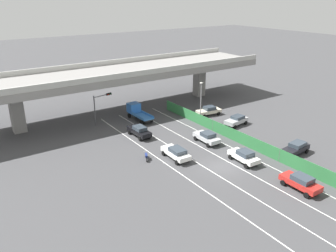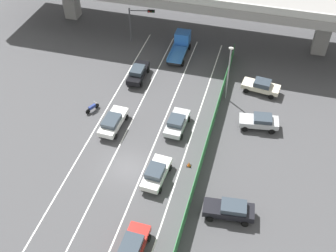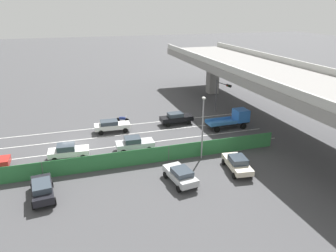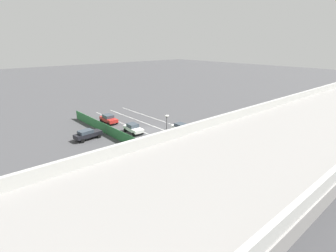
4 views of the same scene
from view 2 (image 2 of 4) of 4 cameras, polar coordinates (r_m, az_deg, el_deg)
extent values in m
plane|color=#424244|center=(42.08, -5.69, -5.65)|extent=(300.00, 300.00, 0.00)
cube|color=silver|center=(45.79, -10.43, -1.21)|extent=(0.14, 42.70, 0.01)
cube|color=silver|center=(44.65, -6.35, -2.06)|extent=(0.14, 42.70, 0.01)
cube|color=silver|center=(43.76, -2.07, -2.94)|extent=(0.14, 42.70, 0.01)
cube|color=silver|center=(43.13, 2.36, -3.83)|extent=(0.14, 42.70, 0.01)
cube|color=gray|center=(59.68, 20.53, 12.12)|extent=(1.91, 1.91, 6.43)
cube|color=#2D753D|center=(42.24, 4.99, -3.52)|extent=(0.06, 38.70, 1.79)
cylinder|color=#4C514C|center=(38.16, 2.96, -10.36)|extent=(0.10, 0.10, 1.79)
cylinder|color=#4C514C|center=(46.87, 6.61, 2.04)|extent=(0.10, 0.10, 1.79)
cylinder|color=#4C514C|center=(57.18, 9.04, 10.28)|extent=(0.10, 0.10, 1.79)
cube|color=white|center=(45.79, -7.49, 0.56)|extent=(1.94, 4.74, 0.60)
cube|color=#333D47|center=(45.15, -7.75, 0.74)|extent=(1.65, 2.31, 0.50)
cylinder|color=black|center=(47.46, -7.69, 1.62)|extent=(0.24, 0.65, 0.64)
cylinder|color=black|center=(46.86, -5.68, 1.19)|extent=(0.24, 0.65, 0.64)
cylinder|color=black|center=(45.40, -9.25, -0.94)|extent=(0.24, 0.65, 0.64)
cylinder|color=black|center=(44.78, -7.17, -1.42)|extent=(0.24, 0.65, 0.64)
cube|color=red|center=(35.84, -4.90, -16.25)|extent=(1.90, 4.53, 0.62)
cube|color=#333D47|center=(35.23, -5.07, -15.99)|extent=(1.64, 2.16, 0.59)
cylinder|color=black|center=(37.17, -5.39, -14.31)|extent=(0.23, 0.64, 0.64)
cylinder|color=black|center=(36.78, -2.63, -15.04)|extent=(0.23, 0.64, 0.64)
cube|color=black|center=(52.42, -4.12, 7.23)|extent=(1.82, 4.70, 0.66)
cube|color=#333D47|center=(51.92, -4.21, 7.64)|extent=(1.55, 2.07, 0.54)
cylinder|color=black|center=(54.15, -4.47, 7.90)|extent=(0.24, 0.65, 0.64)
cylinder|color=black|center=(53.71, -2.72, 7.66)|extent=(0.24, 0.65, 0.64)
cylinder|color=black|center=(51.75, -5.51, 5.92)|extent=(0.24, 0.65, 0.64)
cylinder|color=black|center=(51.30, -3.70, 5.65)|extent=(0.24, 0.65, 0.64)
cube|color=silver|center=(40.37, -1.61, -6.50)|extent=(2.05, 4.45, 0.58)
cube|color=#333D47|center=(39.77, -1.75, -6.21)|extent=(1.69, 1.99, 0.60)
cylinder|color=black|center=(41.82, -2.05, -5.13)|extent=(0.26, 0.65, 0.64)
cylinder|color=black|center=(41.41, 0.28, -5.74)|extent=(0.26, 0.65, 0.64)
cylinder|color=black|center=(40.07, -3.55, -8.12)|extent=(0.26, 0.65, 0.64)
cylinder|color=black|center=(39.64, -1.12, -8.79)|extent=(0.26, 0.65, 0.64)
cube|color=#B7BABC|center=(45.28, 1.24, 0.41)|extent=(1.99, 4.44, 0.59)
cube|color=#333D47|center=(44.69, 1.15, 0.72)|extent=(1.68, 1.86, 0.56)
cylinder|color=black|center=(46.83, 0.67, 1.41)|extent=(0.24, 0.65, 0.64)
cylinder|color=black|center=(46.47, 2.85, 0.95)|extent=(0.24, 0.65, 0.64)
cylinder|color=black|center=(44.76, -0.44, -1.02)|extent=(0.24, 0.65, 0.64)
cylinder|color=black|center=(44.38, 1.82, -1.52)|extent=(0.24, 0.65, 0.64)
cube|color=black|center=(56.41, 1.52, 10.13)|extent=(1.68, 5.96, 0.25)
cube|color=blue|center=(57.61, 2.02, 12.02)|extent=(1.99, 1.82, 1.66)
cube|color=#3875BC|center=(55.53, 1.29, 9.75)|extent=(2.03, 4.04, 0.10)
cube|color=#3875BC|center=(55.59, 0.34, 10.07)|extent=(0.16, 4.00, 0.43)
cube|color=#3875BC|center=(55.24, 2.25, 9.80)|extent=(0.16, 4.00, 0.43)
cylinder|color=black|center=(58.42, 1.02, 11.04)|extent=(0.28, 0.81, 0.80)
cylinder|color=black|center=(58.07, 2.93, 10.78)|extent=(0.28, 0.81, 0.80)
cylinder|color=black|center=(55.15, 0.02, 8.88)|extent=(0.28, 0.81, 0.80)
cylinder|color=black|center=(54.79, 2.03, 8.59)|extent=(0.28, 0.81, 0.80)
cylinder|color=black|center=(48.85, -9.71, 2.74)|extent=(0.35, 0.58, 0.60)
cylinder|color=black|center=(48.26, -10.90, 1.95)|extent=(0.35, 0.58, 0.60)
cube|color=navy|center=(48.37, -10.34, 2.60)|extent=(0.65, 0.95, 0.36)
cylinder|color=#B2B2B2|center=(48.40, -9.89, 3.23)|extent=(0.55, 0.29, 0.03)
cube|color=black|center=(38.09, 8.27, -11.31)|extent=(4.69, 2.18, 0.66)
cube|color=#333D47|center=(37.64, 8.98, -10.85)|extent=(2.39, 1.73, 0.51)
cylinder|color=black|center=(37.96, 5.75, -12.52)|extent=(0.66, 0.29, 0.64)
cylinder|color=black|center=(38.96, 5.99, -10.46)|extent=(0.66, 0.29, 0.64)
cylinder|color=black|center=(38.10, 10.48, -13.02)|extent=(0.66, 0.29, 0.64)
cylinder|color=black|center=(39.09, 10.57, -10.94)|extent=(0.66, 0.29, 0.64)
cube|color=#B2B5B7|center=(46.46, 12.30, 0.58)|extent=(4.43, 2.35, 0.63)
cube|color=#333D47|center=(46.15, 12.84, 1.04)|extent=(2.15, 1.82, 0.47)
cylinder|color=black|center=(45.99, 10.47, -0.44)|extent=(0.66, 0.31, 0.64)
cylinder|color=black|center=(47.30, 10.46, 1.04)|extent=(0.66, 0.31, 0.64)
cylinder|color=black|center=(46.32, 14.00, -0.75)|extent=(0.66, 0.31, 0.64)
cylinder|color=black|center=(47.62, 13.90, 0.72)|extent=(0.66, 0.31, 0.64)
cube|color=beige|center=(51.40, 12.58, 5.27)|extent=(4.64, 2.32, 0.56)
cube|color=#333D47|center=(51.05, 12.81, 5.74)|extent=(2.09, 1.79, 0.58)
cylinder|color=black|center=(51.14, 10.64, 4.76)|extent=(0.66, 0.30, 0.64)
cylinder|color=black|center=(52.53, 11.14, 5.86)|extent=(0.66, 0.30, 0.64)
cylinder|color=black|center=(50.84, 13.92, 3.88)|extent=(0.66, 0.30, 0.64)
cylinder|color=black|center=(52.24, 14.34, 5.01)|extent=(0.66, 0.30, 0.64)
cylinder|color=#47474C|center=(58.76, -5.18, 13.54)|extent=(0.18, 0.18, 5.12)
cylinder|color=#47474C|center=(57.45, -3.66, 15.46)|extent=(3.22, 0.75, 0.12)
cube|color=black|center=(57.30, -2.32, 15.43)|extent=(1.00, 0.46, 0.32)
sphere|color=red|center=(57.19, -2.65, 15.36)|extent=(0.20, 0.20, 0.20)
sphere|color=#3B2806|center=(57.16, -2.34, 15.35)|extent=(0.20, 0.20, 0.20)
sphere|color=black|center=(57.13, -2.03, 15.35)|extent=(0.20, 0.20, 0.20)
cylinder|color=gray|center=(48.15, 8.21, 6.93)|extent=(0.16, 0.16, 6.73)
ellipsoid|color=silver|center=(46.16, 8.65, 10.47)|extent=(0.60, 0.36, 0.28)
cone|color=orange|center=(41.83, 2.89, -5.23)|extent=(0.36, 0.36, 0.57)
cube|color=black|center=(42.03, 2.88, -5.47)|extent=(0.47, 0.47, 0.03)
camera|label=1|loc=(39.89, -69.91, -3.85)|focal=36.39mm
camera|label=3|loc=(39.58, 52.88, 1.20)|focal=33.93mm
camera|label=4|loc=(65.59, 31.92, 23.27)|focal=27.71mm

